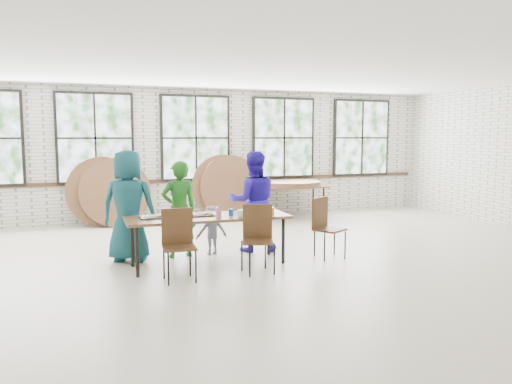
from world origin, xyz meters
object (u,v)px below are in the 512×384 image
at_px(chair_near_left, 178,238).
at_px(storage_table, 289,189).
at_px(dining_table, 208,219).
at_px(chair_near_right, 258,232).

xyz_separation_m(chair_near_left, storage_table, (3.48, 4.21, 0.13)).
xyz_separation_m(dining_table, storage_table, (2.91, 3.63, -0.00)).
relative_size(chair_near_left, storage_table, 0.51).
bearing_deg(dining_table, storage_table, 52.30).
relative_size(chair_near_right, storage_table, 0.51).
height_order(dining_table, storage_table, same).
distance_m(chair_near_right, storage_table, 4.81).
relative_size(dining_table, chair_near_right, 2.54).
height_order(chair_near_left, storage_table, chair_near_left).
bearing_deg(dining_table, chair_near_right, -43.83).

